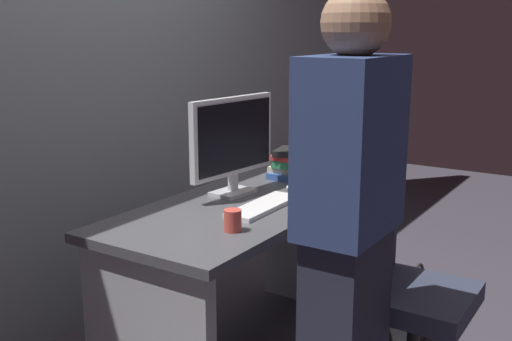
% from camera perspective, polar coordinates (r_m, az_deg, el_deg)
% --- Properties ---
extents(wall_back, '(6.40, 0.10, 3.00)m').
position_cam_1_polar(wall_back, '(3.26, -15.06, 12.44)').
color(wall_back, gray).
rests_on(wall_back, ground).
extents(desk, '(1.47, 0.69, 0.75)m').
position_cam_1_polar(desk, '(2.82, -0.86, -7.44)').
color(desk, '#4C4C51').
rests_on(desk, ground).
extents(office_chair, '(0.52, 0.52, 0.94)m').
position_cam_1_polar(office_chair, '(2.61, 13.39, -11.81)').
color(office_chair, black).
rests_on(office_chair, ground).
extents(person_at_desk, '(0.40, 0.24, 1.64)m').
position_cam_1_polar(person_at_desk, '(2.08, 8.58, -5.90)').
color(person_at_desk, '#262838').
rests_on(person_at_desk, ground).
extents(monitor, '(0.54, 0.16, 0.46)m').
position_cam_1_polar(monitor, '(2.83, -2.15, 2.85)').
color(monitor, silver).
rests_on(monitor, desk).
extents(keyboard, '(0.43, 0.14, 0.02)m').
position_cam_1_polar(keyboard, '(2.65, 0.68, -3.33)').
color(keyboard, white).
rests_on(keyboard, desk).
extents(mouse, '(0.06, 0.10, 0.03)m').
position_cam_1_polar(mouse, '(2.92, 3.72, -1.66)').
color(mouse, white).
rests_on(mouse, desk).
extents(cup_near_keyboard, '(0.07, 0.07, 0.09)m').
position_cam_1_polar(cup_near_keyboard, '(2.35, -2.19, -4.67)').
color(cup_near_keyboard, '#D84C3F').
rests_on(cup_near_keyboard, desk).
extents(book_stack, '(0.22, 0.19, 0.15)m').
position_cam_1_polar(book_stack, '(3.18, 3.09, 0.65)').
color(book_stack, '#3359A5').
rests_on(book_stack, desk).
extents(cell_phone, '(0.11, 0.16, 0.01)m').
position_cam_1_polar(cell_phone, '(3.05, 5.90, -1.30)').
color(cell_phone, black).
rests_on(cell_phone, desk).
extents(handbag, '(0.34, 0.14, 0.38)m').
position_cam_1_polar(handbag, '(3.26, 14.64, -12.36)').
color(handbag, '#262628').
rests_on(handbag, ground).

